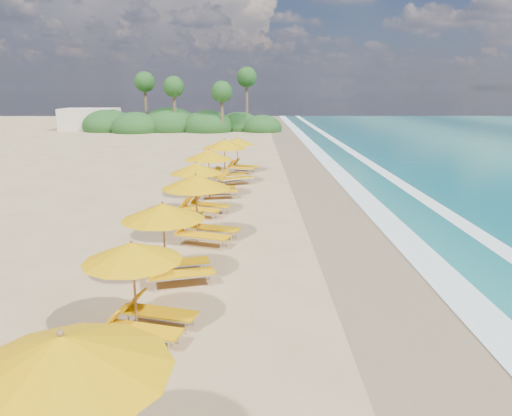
% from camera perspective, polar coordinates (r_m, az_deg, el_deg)
% --- Properties ---
extents(ground, '(160.00, 160.00, 0.00)m').
position_cam_1_polar(ground, '(17.62, 0.00, -3.79)').
color(ground, tan).
rests_on(ground, ground).
extents(wet_sand, '(4.00, 160.00, 0.01)m').
position_cam_1_polar(wet_sand, '(18.09, 12.80, -3.66)').
color(wet_sand, '#866E50').
rests_on(wet_sand, ground).
extents(surf_foam, '(4.00, 160.00, 0.01)m').
position_cam_1_polar(surf_foam, '(18.87, 20.83, -3.44)').
color(surf_foam, white).
rests_on(surf_foam, ground).
extents(station_2, '(2.79, 2.70, 2.24)m').
position_cam_1_polar(station_2, '(10.96, -13.57, -8.67)').
color(station_2, olive).
rests_on(station_2, ground).
extents(station_3, '(2.97, 2.88, 2.39)m').
position_cam_1_polar(station_3, '(13.73, -10.16, -3.39)').
color(station_3, olive).
rests_on(station_3, ground).
extents(station_4, '(3.22, 3.16, 2.52)m').
position_cam_1_polar(station_4, '(17.13, -6.53, 0.51)').
color(station_4, olive).
rests_on(station_4, ground).
extents(station_5, '(3.08, 3.06, 2.35)m').
position_cam_1_polar(station_5, '(20.92, -6.69, 2.71)').
color(station_5, olive).
rests_on(station_5, ground).
extents(station_6, '(2.95, 2.81, 2.49)m').
position_cam_1_polar(station_6, '(24.25, -5.20, 4.52)').
color(station_6, olive).
rests_on(station_6, ground).
extents(station_7, '(3.53, 3.53, 2.67)m').
position_cam_1_polar(station_7, '(27.62, -3.38, 5.94)').
color(station_7, olive).
rests_on(station_7, ground).
extents(station_8, '(3.01, 2.97, 2.33)m').
position_cam_1_polar(station_8, '(31.60, -1.94, 6.65)').
color(station_8, olive).
rests_on(station_8, ground).
extents(treeline, '(25.80, 8.80, 9.74)m').
position_cam_1_polar(treeline, '(63.21, -9.36, 9.95)').
color(treeline, '#163D14').
rests_on(treeline, ground).
extents(beach_building, '(7.00, 5.00, 2.80)m').
position_cam_1_polar(beach_building, '(68.50, -19.22, 10.01)').
color(beach_building, beige).
rests_on(beach_building, ground).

